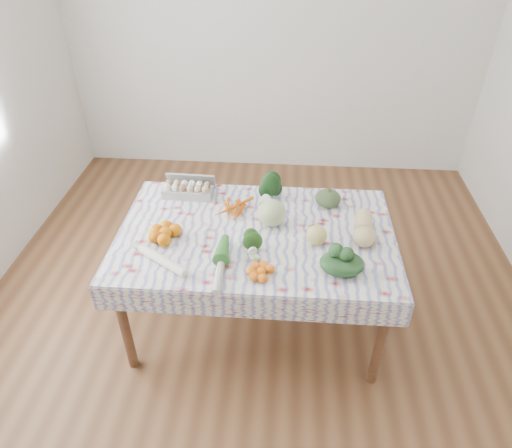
# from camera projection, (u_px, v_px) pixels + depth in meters

# --- Properties ---
(ground) EXTENTS (4.50, 4.50, 0.00)m
(ground) POSITION_uv_depth(u_px,v_px,m) (256.00, 318.00, 3.19)
(ground) COLOR brown
(ground) RESTS_ON ground
(wall_back) EXTENTS (4.00, 0.04, 2.80)m
(wall_back) POSITION_uv_depth(u_px,v_px,m) (274.00, 29.00, 4.18)
(wall_back) COLOR silver
(wall_back) RESTS_ON ground
(dining_table) EXTENTS (1.60, 1.00, 0.75)m
(dining_table) POSITION_uv_depth(u_px,v_px,m) (256.00, 243.00, 2.79)
(dining_table) COLOR brown
(dining_table) RESTS_ON ground
(tablecloth) EXTENTS (1.66, 1.06, 0.01)m
(tablecloth) POSITION_uv_depth(u_px,v_px,m) (256.00, 233.00, 2.75)
(tablecloth) COLOR white
(tablecloth) RESTS_ON dining_table
(egg_carton) EXTENTS (0.34, 0.15, 0.09)m
(egg_carton) POSITION_uv_depth(u_px,v_px,m) (188.00, 191.00, 3.04)
(egg_carton) COLOR #989994
(egg_carton) RESTS_ON tablecloth
(carrot_bunch) EXTENTS (0.26, 0.25, 0.04)m
(carrot_bunch) POSITION_uv_depth(u_px,v_px,m) (233.00, 210.00, 2.90)
(carrot_bunch) COLOR #D35807
(carrot_bunch) RESTS_ON tablecloth
(kale_bunch) EXTENTS (0.23, 0.21, 0.15)m
(kale_bunch) POSITION_uv_depth(u_px,v_px,m) (270.00, 191.00, 2.97)
(kale_bunch) COLOR #133613
(kale_bunch) RESTS_ON tablecloth
(kabocha_squash) EXTENTS (0.21, 0.21, 0.11)m
(kabocha_squash) POSITION_uv_depth(u_px,v_px,m) (328.00, 198.00, 2.94)
(kabocha_squash) COLOR #3D512C
(kabocha_squash) RESTS_ON tablecloth
(cabbage) EXTENTS (0.21, 0.21, 0.17)m
(cabbage) POSITION_uv_depth(u_px,v_px,m) (272.00, 213.00, 2.76)
(cabbage) COLOR #ACC181
(cabbage) RESTS_ON tablecloth
(butternut_squash) EXTENTS (0.16, 0.30, 0.13)m
(butternut_squash) POSITION_uv_depth(u_px,v_px,m) (364.00, 227.00, 2.67)
(butternut_squash) COLOR tan
(butternut_squash) RESTS_ON tablecloth
(orange_cluster) EXTENTS (0.33, 0.33, 0.08)m
(orange_cluster) POSITION_uv_depth(u_px,v_px,m) (165.00, 233.00, 2.66)
(orange_cluster) COLOR orange
(orange_cluster) RESTS_ON tablecloth
(broccoli) EXTENTS (0.18, 0.18, 0.10)m
(broccoli) POSITION_uv_depth(u_px,v_px,m) (250.00, 245.00, 2.56)
(broccoli) COLOR #214D16
(broccoli) RESTS_ON tablecloth
(mandarin_cluster) EXTENTS (0.24, 0.24, 0.05)m
(mandarin_cluster) POSITION_uv_depth(u_px,v_px,m) (261.00, 271.00, 2.42)
(mandarin_cluster) COLOR orange
(mandarin_cluster) RESTS_ON tablecloth
(grapefruit) EXTENTS (0.14, 0.14, 0.12)m
(grapefruit) POSITION_uv_depth(u_px,v_px,m) (317.00, 235.00, 2.62)
(grapefruit) COLOR #CEBD64
(grapefruit) RESTS_ON tablecloth
(spinach_bag) EXTENTS (0.28, 0.25, 0.11)m
(spinach_bag) POSITION_uv_depth(u_px,v_px,m) (342.00, 263.00, 2.43)
(spinach_bag) COLOR #183718
(spinach_bag) RESTS_ON tablecloth
(daikon) EXTENTS (0.33, 0.25, 0.05)m
(daikon) POSITION_uv_depth(u_px,v_px,m) (162.00, 260.00, 2.49)
(daikon) COLOR white
(daikon) RESTS_ON tablecloth
(leek) EXTENTS (0.05, 0.41, 0.05)m
(leek) POSITION_uv_depth(u_px,v_px,m) (221.00, 265.00, 2.46)
(leek) COLOR beige
(leek) RESTS_ON tablecloth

